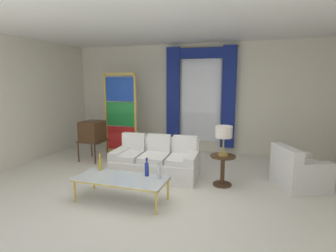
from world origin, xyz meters
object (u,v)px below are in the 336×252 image
coffee_table (121,179)px  stained_glass_divider (120,116)px  couch_white_long (157,162)px  bottle_amber_squat (147,169)px  bottle_blue_decanter (159,171)px  peacock_figurine (129,149)px  table_lamp_brass (224,133)px  round_side_table (223,167)px  vintage_tv (92,132)px  armchair_white (298,173)px  bottle_crystal_tall (100,163)px

coffee_table → stained_glass_divider: (-1.43, 2.70, 0.68)m
couch_white_long → bottle_amber_squat: couch_white_long is taller
coffee_table → bottle_blue_decanter: (0.61, 0.15, 0.16)m
peacock_figurine → table_lamp_brass: bearing=-24.4°
peacock_figurine → round_side_table: (2.55, -1.16, 0.14)m
coffee_table → bottle_amber_squat: (0.38, 0.20, 0.16)m
table_lamp_brass → stained_glass_divider: bearing=153.5°
vintage_tv → table_lamp_brass: bearing=-11.7°
bottle_blue_decanter → armchair_white: armchair_white is taller
bottle_blue_decanter → round_side_table: bearing=49.8°
bottle_blue_decanter → armchair_white: size_ratio=0.29×
bottle_blue_decanter → table_lamp_brass: bearing=49.8°
coffee_table → vintage_tv: size_ratio=1.14×
peacock_figurine → table_lamp_brass: table_lamp_brass is taller
armchair_white → stained_glass_divider: (-4.31, 1.15, 0.77)m
armchair_white → table_lamp_brass: (-1.36, -0.32, 0.74)m
vintage_tv → stained_glass_divider: bearing=64.0°
vintage_tv → bottle_amber_squat: bearing=-38.1°
bottle_blue_decanter → table_lamp_brass: table_lamp_brass is taller
armchair_white → vintage_tv: bearing=175.5°
bottle_blue_decanter → vintage_tv: vintage_tv is taller
bottle_crystal_tall → stained_glass_divider: stained_glass_divider is taller
vintage_tv → round_side_table: vintage_tv is taller
bottle_blue_decanter → stained_glass_divider: 3.31m
stained_glass_divider → table_lamp_brass: 3.30m
bottle_amber_squat → round_side_table: bottle_amber_squat is taller
table_lamp_brass → coffee_table: bearing=-141.1°
coffee_table → stained_glass_divider: stained_glass_divider is taller
bottle_blue_decanter → couch_white_long: bearing=112.4°
couch_white_long → bottle_crystal_tall: size_ratio=5.79×
vintage_tv → armchair_white: bearing=-4.5°
couch_white_long → armchair_white: (2.76, 0.21, -0.02)m
armchair_white → bottle_blue_decanter: bearing=-148.4°
bottle_amber_squat → stained_glass_divider: 3.12m
bottle_blue_decanter → stained_glass_divider: (-2.05, 2.54, 0.52)m
bottle_crystal_tall → coffee_table: bearing=-22.4°
bottle_amber_squat → stained_glass_divider: bearing=125.9°
bottle_amber_squat → couch_white_long: bearing=102.4°
bottle_blue_decanter → armchair_white: (2.27, 1.40, -0.25)m
stained_glass_divider → bottle_amber_squat: bearing=-54.1°
bottle_blue_decanter → bottle_crystal_tall: 1.16m
couch_white_long → stained_glass_divider: stained_glass_divider is taller
stained_glass_divider → peacock_figurine: 0.98m
vintage_tv → armchair_white: (4.69, -0.37, -0.44)m
bottle_amber_squat → table_lamp_brass: table_lamp_brass is taller
coffee_table → bottle_crystal_tall: bearing=157.6°
bottle_blue_decanter → round_side_table: 1.42m
coffee_table → bottle_amber_squat: bearing=28.4°
bottle_crystal_tall → bottle_amber_squat: 0.92m
couch_white_long → peacock_figurine: couch_white_long is taller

